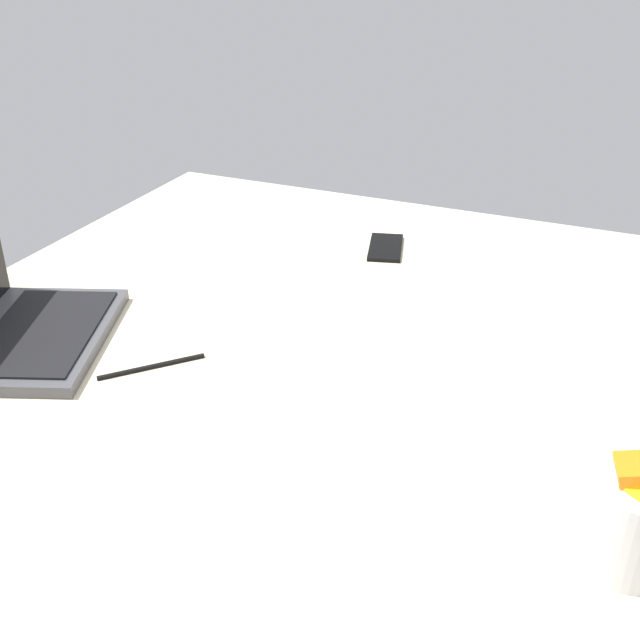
% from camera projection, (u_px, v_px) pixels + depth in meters
% --- Properties ---
extents(bed_mattress, '(1.80, 1.40, 0.18)m').
position_uv_depth(bed_mattress, '(274.00, 450.00, 1.18)').
color(bed_mattress, beige).
rests_on(bed_mattress, ground).
extents(laptop, '(0.39, 0.33, 0.23)m').
position_uv_depth(laptop, '(13.00, 319.00, 1.27)').
color(laptop, '#4C4C51').
rests_on(laptop, bed_mattress).
extents(snack_cup, '(0.10, 0.09, 0.13)m').
position_uv_depth(snack_cup, '(633.00, 524.00, 0.83)').
color(snack_cup, silver).
rests_on(snack_cup, bed_mattress).
extents(cell_phone, '(0.15, 0.10, 0.01)m').
position_uv_depth(cell_phone, '(386.00, 247.00, 1.64)').
color(cell_phone, black).
rests_on(cell_phone, bed_mattress).
extents(charger_cable, '(0.13, 0.12, 0.01)m').
position_uv_depth(charger_cable, '(152.00, 367.00, 1.22)').
color(charger_cable, black).
rests_on(charger_cable, bed_mattress).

